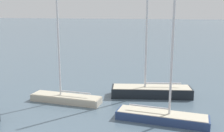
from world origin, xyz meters
The scene contains 3 objects.
sailboat_1 centered at (3.94, 11.37, 0.54)m, with size 6.76×3.39×10.26m.
sailboat_3 centered at (5.45, 6.58, 0.51)m, with size 5.80×1.46×10.93m.
sailboat_4 centered at (-2.12, 7.91, 0.42)m, with size 5.58×1.39×8.28m.
Camera 1 is at (7.25, -8.94, 6.78)m, focal length 41.06 mm.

